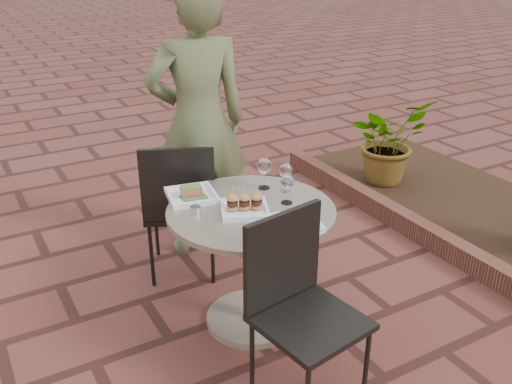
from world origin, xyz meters
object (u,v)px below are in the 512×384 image
plate_sliders (244,206)px  plate_tuna (294,223)px  plate_salmon (192,195)px  chair_near (297,295)px  diner (198,123)px  cafe_table (251,249)px  chair_far (180,200)px

plate_sliders → plate_tuna: size_ratio=1.14×
plate_salmon → plate_tuna: bearing=-60.8°
chair_near → diner: (0.19, 1.49, 0.37)m
plate_salmon → plate_sliders: 0.34m
plate_tuna → chair_near: bearing=-119.6°
cafe_table → plate_tuna: bearing=-72.0°
cafe_table → diner: diner is taller
plate_tuna → cafe_table: bearing=108.0°
chair_far → diner: bearing=-108.5°
plate_salmon → plate_sliders: bearing=-59.7°
chair_near → plate_sliders: chair_near is taller
chair_far → plate_tuna: size_ratio=3.32×
chair_near → plate_tuna: bearing=51.4°
chair_near → plate_salmon: 0.88m
chair_far → diner: 0.55m
plate_salmon → plate_tuna: plate_salmon is taller
plate_sliders → cafe_table: bearing=18.0°
plate_tuna → plate_sliders: bearing=117.8°
chair_far → diner: size_ratio=0.50×
chair_far → chair_near: size_ratio=1.00×
chair_near → plate_sliders: 0.59m
chair_far → cafe_table: bearing=128.3°
chair_far → plate_salmon: chair_far is taller
diner → plate_sliders: bearing=89.5°
chair_far → plate_sliders: bearing=123.9°
chair_near → plate_sliders: (0.03, 0.55, 0.21)m
cafe_table → chair_far: 0.66m
cafe_table → plate_salmon: plate_salmon is taller
cafe_table → diner: bearing=82.5°
chair_far → plate_sliders: (0.10, -0.65, 0.21)m
diner → plate_sliders: size_ratio=5.81×
chair_near → plate_tuna: 0.38m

